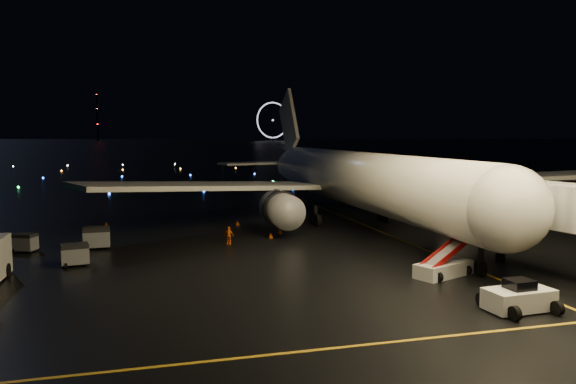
{
  "coord_description": "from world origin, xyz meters",
  "views": [
    {
      "loc": [
        -11.77,
        -33.76,
        9.96
      ],
      "look_at": [
        0.58,
        12.0,
        5.0
      ],
      "focal_mm": 35.0,
      "sensor_mm": 36.0,
      "label": 1
    }
  ],
  "objects_px": {
    "pushback_tug": "(519,295)",
    "baggage_cart_0": "(97,238)",
    "crew_c": "(229,235)",
    "airliner": "(346,148)",
    "belt_loader": "(444,254)",
    "baggage_cart_1": "(75,255)",
    "baggage_cart_2": "(25,243)"
  },
  "relations": [
    {
      "from": "belt_loader",
      "to": "baggage_cart_0",
      "type": "distance_m",
      "value": 29.04
    },
    {
      "from": "belt_loader",
      "to": "baggage_cart_0",
      "type": "height_order",
      "value": "belt_loader"
    },
    {
      "from": "pushback_tug",
      "to": "crew_c",
      "type": "relative_size",
      "value": 2.33
    },
    {
      "from": "airliner",
      "to": "belt_loader",
      "type": "height_order",
      "value": "airliner"
    },
    {
      "from": "pushback_tug",
      "to": "crew_c",
      "type": "height_order",
      "value": "pushback_tug"
    },
    {
      "from": "baggage_cart_0",
      "to": "pushback_tug",
      "type": "bearing_deg",
      "value": -46.62
    },
    {
      "from": "airliner",
      "to": "baggage_cart_1",
      "type": "bearing_deg",
      "value": -152.43
    },
    {
      "from": "airliner",
      "to": "baggage_cart_2",
      "type": "height_order",
      "value": "airliner"
    },
    {
      "from": "baggage_cart_0",
      "to": "baggage_cart_1",
      "type": "bearing_deg",
      "value": -102.15
    },
    {
      "from": "belt_loader",
      "to": "baggage_cart_0",
      "type": "xyz_separation_m",
      "value": [
        -24.08,
        16.22,
        -0.66
      ]
    },
    {
      "from": "pushback_tug",
      "to": "crew_c",
      "type": "bearing_deg",
      "value": 115.15
    },
    {
      "from": "crew_c",
      "to": "baggage_cart_0",
      "type": "distance_m",
      "value": 11.41
    },
    {
      "from": "baggage_cart_0",
      "to": "baggage_cart_1",
      "type": "relative_size",
      "value": 1.11
    },
    {
      "from": "belt_loader",
      "to": "crew_c",
      "type": "distance_m",
      "value": 19.86
    },
    {
      "from": "airliner",
      "to": "baggage_cart_2",
      "type": "xyz_separation_m",
      "value": [
        -32.09,
        -8.36,
        -7.54
      ]
    },
    {
      "from": "airliner",
      "to": "crew_c",
      "type": "xyz_separation_m",
      "value": [
        -14.92,
        -9.58,
        -7.51
      ]
    },
    {
      "from": "airliner",
      "to": "crew_c",
      "type": "height_order",
      "value": "airliner"
    },
    {
      "from": "pushback_tug",
      "to": "belt_loader",
      "type": "height_order",
      "value": "belt_loader"
    },
    {
      "from": "airliner",
      "to": "pushback_tug",
      "type": "xyz_separation_m",
      "value": [
        -2.16,
        -32.81,
        -7.42
      ]
    },
    {
      "from": "pushback_tug",
      "to": "crew_c",
      "type": "xyz_separation_m",
      "value": [
        -12.76,
        23.22,
        -0.09
      ]
    },
    {
      "from": "pushback_tug",
      "to": "belt_loader",
      "type": "distance_m",
      "value": 8.02
    },
    {
      "from": "belt_loader",
      "to": "crew_c",
      "type": "xyz_separation_m",
      "value": [
        -12.71,
        15.23,
        -0.78
      ]
    },
    {
      "from": "airliner",
      "to": "pushback_tug",
      "type": "relative_size",
      "value": 15.58
    },
    {
      "from": "airliner",
      "to": "baggage_cart_1",
      "type": "distance_m",
      "value": 32.09
    },
    {
      "from": "crew_c",
      "to": "belt_loader",
      "type": "bearing_deg",
      "value": -14.04
    },
    {
      "from": "crew_c",
      "to": "baggage_cart_0",
      "type": "bearing_deg",
      "value": -148.86
    },
    {
      "from": "belt_loader",
      "to": "baggage_cart_1",
      "type": "distance_m",
      "value": 27.17
    },
    {
      "from": "airliner",
      "to": "crew_c",
      "type": "distance_m",
      "value": 19.26
    },
    {
      "from": "pushback_tug",
      "to": "baggage_cart_0",
      "type": "xyz_separation_m",
      "value": [
        -24.13,
        24.21,
        0.04
      ]
    },
    {
      "from": "belt_loader",
      "to": "baggage_cart_1",
      "type": "bearing_deg",
      "value": 136.53
    },
    {
      "from": "baggage_cart_1",
      "to": "crew_c",
      "type": "bearing_deg",
      "value": 12.87
    },
    {
      "from": "baggage_cart_0",
      "to": "baggage_cart_1",
      "type": "height_order",
      "value": "baggage_cart_0"
    }
  ]
}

